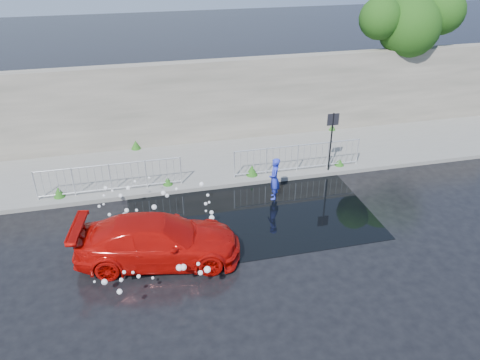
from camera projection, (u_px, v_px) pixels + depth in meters
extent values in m
plane|color=black|center=(243.00, 232.00, 14.80)|extent=(90.00, 90.00, 0.00)
cube|color=slate|center=(213.00, 162.00, 19.03)|extent=(30.00, 4.00, 0.15)
cube|color=slate|center=(223.00, 185.00, 17.32)|extent=(30.00, 0.25, 0.16)
cube|color=#5D594E|center=(203.00, 102.00, 20.05)|extent=(30.00, 0.60, 3.50)
cube|color=black|center=(250.00, 213.00, 15.75)|extent=(8.00, 5.00, 0.01)
cylinder|color=black|center=(331.00, 144.00, 17.72)|extent=(0.06, 0.06, 2.50)
cube|color=black|center=(333.00, 119.00, 17.24)|extent=(0.45, 0.04, 0.45)
cylinder|color=#332114|center=(402.00, 68.00, 22.68)|extent=(0.36, 0.36, 5.00)
sphere|color=#14400F|center=(409.00, 26.00, 20.89)|extent=(2.79, 2.79, 2.79)
sphere|color=#14400F|center=(442.00, 11.00, 20.92)|extent=(2.09, 2.09, 2.09)
sphere|color=#14400F|center=(380.00, 18.00, 20.39)|extent=(1.85, 1.85, 1.85)
cylinder|color=silver|center=(35.00, 186.00, 15.99)|extent=(0.05, 0.05, 1.10)
cylinder|color=silver|center=(181.00, 170.00, 17.02)|extent=(0.05, 0.05, 1.10)
cylinder|color=silver|center=(108.00, 165.00, 16.25)|extent=(5.00, 0.04, 0.04)
cylinder|color=silver|center=(112.00, 189.00, 16.71)|extent=(5.00, 0.04, 0.04)
cylinder|color=silver|center=(234.00, 165.00, 17.43)|extent=(0.05, 0.05, 1.10)
cylinder|color=silver|center=(357.00, 151.00, 18.46)|extent=(0.05, 0.05, 1.10)
cylinder|color=silver|center=(298.00, 145.00, 17.70)|extent=(5.00, 0.04, 0.04)
cylinder|color=silver|center=(297.00, 168.00, 18.15)|extent=(5.00, 0.04, 0.04)
cone|color=#164813|center=(59.00, 192.00, 16.34)|extent=(0.40, 0.40, 0.38)
cone|color=#164813|center=(168.00, 181.00, 17.15)|extent=(0.36, 0.36, 0.30)
cone|color=#164813|center=(252.00, 170.00, 17.78)|extent=(0.44, 0.44, 0.42)
cone|color=#164813|center=(339.00, 162.00, 18.56)|extent=(0.38, 0.38, 0.27)
cone|color=#164813|center=(136.00, 145.00, 19.92)|extent=(0.42, 0.42, 0.37)
cone|color=#164813|center=(332.00, 127.00, 21.80)|extent=(0.34, 0.34, 0.27)
sphere|color=white|center=(106.00, 188.00, 15.36)|extent=(0.13, 0.13, 0.13)
sphere|color=white|center=(212.00, 218.00, 14.74)|extent=(0.17, 0.17, 0.17)
sphere|color=white|center=(168.00, 227.00, 14.55)|extent=(0.06, 0.06, 0.06)
sphere|color=white|center=(120.00, 236.00, 14.08)|extent=(0.07, 0.07, 0.07)
sphere|color=white|center=(99.00, 206.00, 14.71)|extent=(0.09, 0.09, 0.09)
sphere|color=white|center=(175.00, 230.00, 14.57)|extent=(0.16, 0.16, 0.16)
sphere|color=white|center=(109.00, 215.00, 14.48)|extent=(0.11, 0.11, 0.11)
sphere|color=white|center=(137.00, 210.00, 14.75)|extent=(0.09, 0.09, 0.09)
sphere|color=white|center=(126.00, 218.00, 14.57)|extent=(0.09, 0.09, 0.09)
sphere|color=white|center=(163.00, 193.00, 15.22)|extent=(0.15, 0.15, 0.15)
sphere|color=white|center=(121.00, 196.00, 15.16)|extent=(0.13, 0.13, 0.13)
sphere|color=white|center=(171.00, 220.00, 14.73)|extent=(0.07, 0.07, 0.07)
sphere|color=white|center=(104.00, 204.00, 14.72)|extent=(0.07, 0.07, 0.07)
sphere|color=white|center=(212.00, 220.00, 14.73)|extent=(0.10, 0.10, 0.10)
sphere|color=white|center=(128.00, 188.00, 15.46)|extent=(0.14, 0.14, 0.14)
sphere|color=white|center=(120.00, 218.00, 14.54)|extent=(0.16, 0.16, 0.16)
sphere|color=white|center=(206.00, 211.00, 15.01)|extent=(0.07, 0.07, 0.07)
sphere|color=white|center=(127.00, 210.00, 14.68)|extent=(0.14, 0.14, 0.14)
sphere|color=white|center=(212.00, 212.00, 14.83)|extent=(0.13, 0.13, 0.13)
sphere|color=white|center=(135.00, 181.00, 15.64)|extent=(0.09, 0.09, 0.09)
sphere|color=white|center=(209.00, 202.00, 15.07)|extent=(0.08, 0.08, 0.08)
sphere|color=white|center=(208.00, 195.00, 15.21)|extent=(0.10, 0.10, 0.10)
sphere|color=white|center=(104.00, 196.00, 14.83)|extent=(0.08, 0.08, 0.08)
sphere|color=white|center=(112.00, 191.00, 15.22)|extent=(0.08, 0.08, 0.08)
sphere|color=white|center=(176.00, 189.00, 15.45)|extent=(0.10, 0.10, 0.10)
sphere|color=white|center=(206.00, 204.00, 15.03)|extent=(0.11, 0.11, 0.11)
sphere|color=white|center=(178.00, 217.00, 14.75)|extent=(0.12, 0.12, 0.12)
sphere|color=white|center=(125.00, 215.00, 14.69)|extent=(0.17, 0.17, 0.17)
sphere|color=white|center=(154.00, 207.00, 14.88)|extent=(0.17, 0.17, 0.17)
sphere|color=white|center=(188.00, 225.00, 14.70)|extent=(0.09, 0.09, 0.09)
sphere|color=white|center=(149.00, 177.00, 15.92)|extent=(0.07, 0.07, 0.07)
sphere|color=white|center=(167.00, 196.00, 15.33)|extent=(0.13, 0.13, 0.13)
sphere|color=white|center=(106.00, 234.00, 14.02)|extent=(0.15, 0.15, 0.15)
sphere|color=white|center=(201.00, 184.00, 15.75)|extent=(0.15, 0.15, 0.15)
sphere|color=white|center=(200.00, 273.00, 12.08)|extent=(0.13, 0.13, 0.13)
sphere|color=white|center=(183.00, 267.00, 12.44)|extent=(0.17, 0.17, 0.17)
sphere|color=white|center=(179.00, 268.00, 11.82)|extent=(0.17, 0.17, 0.17)
sphere|color=white|center=(124.00, 272.00, 12.06)|extent=(0.10, 0.10, 0.10)
sphere|color=white|center=(120.00, 292.00, 10.94)|extent=(0.13, 0.13, 0.13)
sphere|color=white|center=(198.00, 264.00, 12.10)|extent=(0.10, 0.10, 0.10)
sphere|color=white|center=(208.00, 269.00, 11.79)|extent=(0.11, 0.11, 0.11)
sphere|color=white|center=(104.00, 282.00, 12.05)|extent=(0.16, 0.16, 0.16)
sphere|color=white|center=(121.00, 280.00, 11.27)|extent=(0.10, 0.10, 0.10)
sphere|color=white|center=(207.00, 270.00, 11.63)|extent=(0.17, 0.17, 0.17)
sphere|color=white|center=(153.00, 278.00, 12.48)|extent=(0.08, 0.08, 0.08)
sphere|color=white|center=(139.00, 276.00, 11.49)|extent=(0.10, 0.10, 0.10)
sphere|color=white|center=(133.00, 273.00, 12.54)|extent=(0.09, 0.09, 0.09)
sphere|color=white|center=(94.00, 282.00, 11.55)|extent=(0.06, 0.06, 0.06)
imported|color=#AD0A06|center=(158.00, 240.00, 13.25)|extent=(4.90, 2.62, 1.35)
imported|color=#2734C5|center=(274.00, 179.00, 16.29)|extent=(0.51, 0.64, 1.54)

